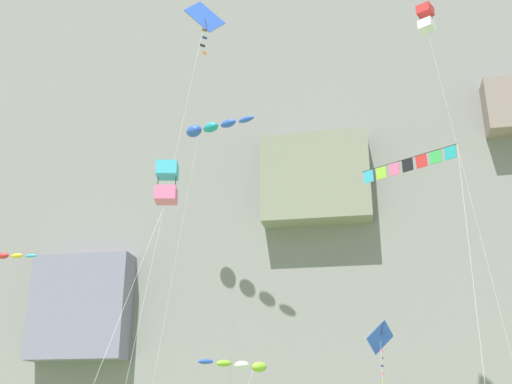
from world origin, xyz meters
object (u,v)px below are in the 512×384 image
(kite_windsock_low_left, at_px, (243,366))
(kite_diamond_low_right, at_px, (203,26))
(kite_banner_far_right, at_px, (410,172))
(kite_box_low_center, at_px, (426,19))
(kite_windsock_near_cliff, at_px, (2,256))
(kite_diamond_upper_mid, at_px, (380,340))
(kite_windsock_high_right, at_px, (209,128))
(kite_box_front_field, at_px, (167,183))

(kite_windsock_low_left, bearing_deg, kite_diamond_low_right, -98.49)
(kite_banner_far_right, relative_size, kite_diamond_low_right, 0.59)
(kite_box_low_center, height_order, kite_windsock_near_cliff, kite_box_low_center)
(kite_diamond_upper_mid, bearing_deg, kite_windsock_near_cliff, -172.54)
(kite_banner_far_right, distance_m, kite_windsock_high_right, 27.97)
(kite_diamond_low_right, bearing_deg, kite_windsock_high_right, 103.95)
(kite_banner_far_right, xyz_separation_m, kite_windsock_near_cliff, (-28.80, 15.83, 1.70))
(kite_banner_far_right, height_order, kite_diamond_upper_mid, kite_banner_far_right)
(kite_box_front_field, bearing_deg, kite_banner_far_right, 12.02)
(kite_banner_far_right, bearing_deg, kite_windsock_near_cliff, 151.21)
(kite_diamond_low_right, bearing_deg, kite_box_front_field, -98.90)
(kite_windsock_high_right, xyz_separation_m, kite_windsock_near_cliff, (-14.54, -4.33, -11.43))
(kite_windsock_low_left, relative_size, kite_banner_far_right, 0.47)
(kite_diamond_low_right, distance_m, kite_windsock_high_right, 20.38)
(kite_windsock_low_left, relative_size, kite_box_low_center, 0.22)
(kite_windsock_low_left, relative_size, kite_windsock_high_right, 0.24)
(kite_banner_far_right, height_order, kite_windsock_high_right, kite_windsock_high_right)
(kite_windsock_low_left, bearing_deg, kite_diamond_upper_mid, 60.25)
(kite_diamond_low_right, height_order, kite_diamond_upper_mid, kite_diamond_low_right)
(kite_diamond_upper_mid, distance_m, kite_windsock_near_cliff, 28.29)
(kite_box_low_center, bearing_deg, kite_windsock_near_cliff, 173.76)
(kite_diamond_upper_mid, xyz_separation_m, kite_windsock_near_cliff, (-27.35, -3.58, 6.29))
(kite_box_low_center, bearing_deg, kite_windsock_low_left, -155.37)
(kite_windsock_near_cliff, bearing_deg, kite_windsock_high_right, 16.60)
(kite_banner_far_right, distance_m, kite_windsock_near_cliff, 32.90)
(kite_box_front_field, bearing_deg, kite_diamond_low_right, 81.10)
(kite_windsock_high_right, distance_m, kite_windsock_near_cliff, 19.00)
(kite_windsock_high_right, distance_m, kite_box_front_field, 26.53)
(kite_diamond_upper_mid, relative_size, kite_box_front_field, 0.75)
(kite_diamond_low_right, relative_size, kite_windsock_high_right, 0.89)
(kite_box_low_center, bearing_deg, kite_diamond_low_right, -137.24)
(kite_diamond_low_right, xyz_separation_m, kite_windsock_near_cliff, (-19.35, 15.04, -7.29))
(kite_windsock_low_left, height_order, kite_box_front_field, kite_box_front_field)
(kite_windsock_low_left, height_order, kite_diamond_upper_mid, kite_diamond_upper_mid)
(kite_box_front_field, bearing_deg, kite_windsock_low_left, 81.38)
(kite_diamond_low_right, height_order, kite_windsock_near_cliff, kite_diamond_low_right)
(kite_windsock_near_cliff, bearing_deg, kite_diamond_upper_mid, 7.46)
(kite_banner_far_right, bearing_deg, kite_windsock_high_right, 125.27)
(kite_windsock_low_left, height_order, kite_box_low_center, kite_box_low_center)
(kite_diamond_upper_mid, bearing_deg, kite_windsock_low_left, -119.75)
(kite_windsock_low_left, height_order, kite_windsock_high_right, kite_windsock_high_right)
(kite_banner_far_right, relative_size, kite_windsock_high_right, 0.52)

